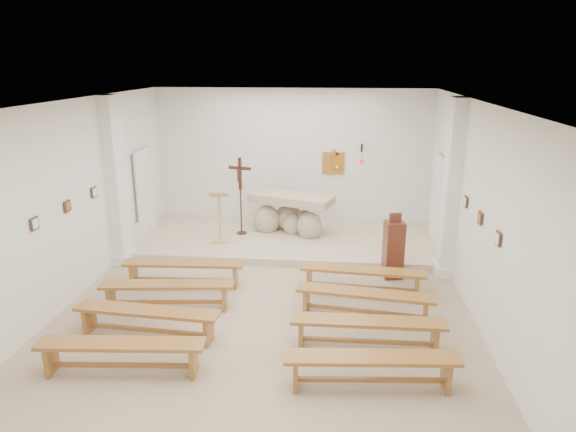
# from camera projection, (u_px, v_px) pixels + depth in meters

# --- Properties ---
(ground) EXTENTS (7.00, 10.00, 0.00)m
(ground) POSITION_uv_depth(u_px,v_px,m) (265.00, 310.00, 8.86)
(ground) COLOR #C8B091
(ground) RESTS_ON ground
(wall_left) EXTENTS (0.02, 10.00, 3.50)m
(wall_left) POSITION_uv_depth(u_px,v_px,m) (60.00, 208.00, 8.68)
(wall_left) COLOR white
(wall_left) RESTS_ON ground
(wall_right) EXTENTS (0.02, 10.00, 3.50)m
(wall_right) POSITION_uv_depth(u_px,v_px,m) (485.00, 220.00, 8.02)
(wall_right) COLOR white
(wall_right) RESTS_ON ground
(wall_back) EXTENTS (7.00, 0.02, 3.50)m
(wall_back) POSITION_uv_depth(u_px,v_px,m) (292.00, 158.00, 13.10)
(wall_back) COLOR white
(wall_back) RESTS_ON ground
(ceiling) EXTENTS (7.00, 10.00, 0.02)m
(ceiling) POSITION_uv_depth(u_px,v_px,m) (262.00, 105.00, 7.85)
(ceiling) COLOR silver
(ceiling) RESTS_ON wall_back
(sanctuary_platform) EXTENTS (6.98, 3.00, 0.15)m
(sanctuary_platform) POSITION_uv_depth(u_px,v_px,m) (286.00, 239.00, 12.17)
(sanctuary_platform) COLOR beige
(sanctuary_platform) RESTS_ON ground
(pilaster_left) EXTENTS (0.26, 0.55, 3.50)m
(pilaster_left) POSITION_uv_depth(u_px,v_px,m) (116.00, 181.00, 10.58)
(pilaster_left) COLOR white
(pilaster_left) RESTS_ON ground
(pilaster_right) EXTENTS (0.26, 0.55, 3.50)m
(pilaster_right) POSITION_uv_depth(u_px,v_px,m) (451.00, 189.00, 9.93)
(pilaster_right) COLOR white
(pilaster_right) RESTS_ON ground
(gold_wall_relief) EXTENTS (0.55, 0.04, 0.55)m
(gold_wall_relief) POSITION_uv_depth(u_px,v_px,m) (333.00, 163.00, 13.00)
(gold_wall_relief) COLOR #C8842F
(gold_wall_relief) RESTS_ON wall_back
(sanctuary_lamp) EXTENTS (0.11, 0.36, 0.44)m
(sanctuary_lamp) POSITION_uv_depth(u_px,v_px,m) (362.00, 159.00, 12.65)
(sanctuary_lamp) COLOR black
(sanctuary_lamp) RESTS_ON wall_back
(station_frame_left_front) EXTENTS (0.03, 0.20, 0.20)m
(station_frame_left_front) POSITION_uv_depth(u_px,v_px,m) (35.00, 224.00, 7.93)
(station_frame_left_front) COLOR #412B1C
(station_frame_left_front) RESTS_ON wall_left
(station_frame_left_mid) EXTENTS (0.03, 0.20, 0.20)m
(station_frame_left_mid) POSITION_uv_depth(u_px,v_px,m) (67.00, 206.00, 8.88)
(station_frame_left_mid) COLOR #412B1C
(station_frame_left_mid) RESTS_ON wall_left
(station_frame_left_rear) EXTENTS (0.03, 0.20, 0.20)m
(station_frame_left_rear) POSITION_uv_depth(u_px,v_px,m) (94.00, 192.00, 9.83)
(station_frame_left_rear) COLOR #412B1C
(station_frame_left_rear) RESTS_ON wall_left
(station_frame_right_front) EXTENTS (0.03, 0.20, 0.20)m
(station_frame_right_front) POSITION_uv_depth(u_px,v_px,m) (498.00, 238.00, 7.26)
(station_frame_right_front) COLOR #412B1C
(station_frame_right_front) RESTS_ON wall_right
(station_frame_right_mid) EXTENTS (0.03, 0.20, 0.20)m
(station_frame_right_mid) POSITION_uv_depth(u_px,v_px,m) (480.00, 218.00, 8.22)
(station_frame_right_mid) COLOR #412B1C
(station_frame_right_mid) RESTS_ON wall_right
(station_frame_right_rear) EXTENTS (0.03, 0.20, 0.20)m
(station_frame_right_rear) POSITION_uv_depth(u_px,v_px,m) (466.00, 202.00, 9.17)
(station_frame_right_rear) COLOR #412B1C
(station_frame_right_rear) RESTS_ON wall_right
(radiator_left) EXTENTS (0.10, 0.85, 0.52)m
(radiator_left) POSITION_uv_depth(u_px,v_px,m) (133.00, 238.00, 11.68)
(radiator_left) COLOR silver
(radiator_left) RESTS_ON ground
(radiator_right) EXTENTS (0.10, 0.85, 0.52)m
(radiator_right) POSITION_uv_depth(u_px,v_px,m) (441.00, 248.00, 11.02)
(radiator_right) COLOR silver
(radiator_right) RESTS_ON ground
(altar) EXTENTS (2.12, 1.38, 1.02)m
(altar) POSITION_uv_depth(u_px,v_px,m) (290.00, 216.00, 12.36)
(altar) COLOR #BCB08F
(altar) RESTS_ON sanctuary_platform
(lectern) EXTENTS (0.47, 0.41, 1.22)m
(lectern) POSITION_uv_depth(u_px,v_px,m) (220.00, 216.00, 11.65)
(lectern) COLOR tan
(lectern) RESTS_ON sanctuary_platform
(crucifix_stand) EXTENTS (0.55, 0.24, 1.85)m
(crucifix_stand) POSITION_uv_depth(u_px,v_px,m) (240.00, 190.00, 12.04)
(crucifix_stand) COLOR #371C11
(crucifix_stand) RESTS_ON sanctuary_platform
(potted_plant) EXTENTS (0.42, 0.37, 0.46)m
(potted_plant) POSITION_uv_depth(u_px,v_px,m) (276.00, 220.00, 12.60)
(potted_plant) COLOR #2E5020
(potted_plant) RESTS_ON sanctuary_platform
(donation_pedestal) EXTENTS (0.42, 0.42, 1.33)m
(donation_pedestal) POSITION_uv_depth(u_px,v_px,m) (393.00, 249.00, 10.07)
(donation_pedestal) COLOR #562D18
(donation_pedestal) RESTS_ON ground
(bench_left_front) EXTENTS (2.29, 0.49, 0.48)m
(bench_left_front) POSITION_uv_depth(u_px,v_px,m) (184.00, 268.00, 9.74)
(bench_left_front) COLOR #96632B
(bench_left_front) RESTS_ON ground
(bench_right_front) EXTENTS (2.30, 0.55, 0.48)m
(bench_right_front) POSITION_uv_depth(u_px,v_px,m) (363.00, 275.00, 9.42)
(bench_right_front) COLOR #96632B
(bench_right_front) RESTS_ON ground
(bench_left_second) EXTENTS (2.30, 0.60, 0.48)m
(bench_left_second) POSITION_uv_depth(u_px,v_px,m) (167.00, 290.00, 8.82)
(bench_left_second) COLOR #96632B
(bench_left_second) RESTS_ON ground
(bench_right_second) EXTENTS (2.31, 0.65, 0.48)m
(bench_right_second) POSITION_uv_depth(u_px,v_px,m) (365.00, 298.00, 8.50)
(bench_right_second) COLOR #96632B
(bench_right_second) RESTS_ON ground
(bench_left_third) EXTENTS (2.30, 0.53, 0.48)m
(bench_left_third) POSITION_uv_depth(u_px,v_px,m) (147.00, 316.00, 7.90)
(bench_left_third) COLOR #96632B
(bench_left_third) RESTS_ON ground
(bench_right_third) EXTENTS (2.28, 0.39, 0.48)m
(bench_right_third) POSITION_uv_depth(u_px,v_px,m) (368.00, 327.00, 7.57)
(bench_right_third) COLOR #96632B
(bench_right_third) RESTS_ON ground
(bench_left_fourth) EXTENTS (2.30, 0.54, 0.48)m
(bench_left_fourth) POSITION_uv_depth(u_px,v_px,m) (121.00, 350.00, 6.97)
(bench_left_fourth) COLOR #96632B
(bench_left_fourth) RESTS_ON ground
(bench_right_fourth) EXTENTS (2.30, 0.55, 0.48)m
(bench_right_fourth) POSITION_uv_depth(u_px,v_px,m) (371.00, 364.00, 6.65)
(bench_right_fourth) COLOR #96632B
(bench_right_fourth) RESTS_ON ground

